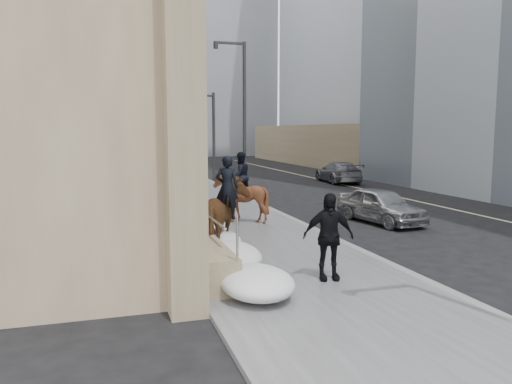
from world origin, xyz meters
TOP-DOWN VIEW (x-y plane):
  - ground at (0.00, 0.00)m, footprint 140.00×140.00m
  - sidewalk at (0.00, 10.00)m, footprint 5.00×80.00m
  - curb at (2.62, 10.00)m, footprint 0.24×80.00m
  - lane_line at (10.50, 10.00)m, footprint 0.15×70.00m
  - limestone_building at (-5.26, 19.96)m, footprint 6.10×44.00m
  - far_podium at (15.50, 10.00)m, footprint 2.00×80.00m
  - bg_building_mid at (4.00, 60.00)m, footprint 30.00×12.00m
  - bg_building_far at (-6.00, 72.00)m, footprint 24.00×12.00m
  - streetlight_mid at (2.74, 14.00)m, footprint 1.71×0.24m
  - streetlight_far at (2.74, 34.00)m, footprint 1.71×0.24m
  - traffic_signal at (2.07, 22.00)m, footprint 4.10×0.22m
  - snow_bank at (-1.42, 8.11)m, footprint 1.70×18.10m
  - mounted_horse_left at (-1.18, 1.57)m, footprint 1.96×2.67m
  - mounted_horse_right at (0.51, 6.13)m, footprint 1.88×2.00m
  - pedestrian at (0.50, -1.33)m, footprint 1.22×0.67m
  - car_silver at (5.70, 5.04)m, footprint 2.20×4.13m
  - car_grey at (10.77, 18.77)m, footprint 2.41×4.97m

SIDE VIEW (x-z plane):
  - ground at x=0.00m, z-range 0.00..0.00m
  - lane_line at x=10.50m, z-range 0.00..0.01m
  - sidewalk at x=0.00m, z-range 0.00..0.12m
  - curb at x=2.62m, z-range 0.00..0.12m
  - snow_bank at x=-1.42m, z-range 0.09..0.85m
  - car_silver at x=5.70m, z-range 0.00..1.34m
  - car_grey at x=10.77m, z-range 0.00..1.39m
  - pedestrian at x=0.50m, z-range 0.12..2.10m
  - mounted_horse_right at x=0.51m, z-range -0.12..2.46m
  - mounted_horse_left at x=-1.18m, z-range -0.14..2.55m
  - far_podium at x=15.50m, z-range 0.00..4.00m
  - traffic_signal at x=2.07m, z-range 1.00..7.00m
  - streetlight_mid at x=2.74m, z-range 0.58..8.58m
  - streetlight_far at x=2.74m, z-range 0.58..8.58m
  - limestone_building at x=-5.26m, z-range -0.10..17.90m
  - bg_building_far at x=-6.00m, z-range 0.00..20.00m
  - bg_building_mid at x=4.00m, z-range 0.00..28.00m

